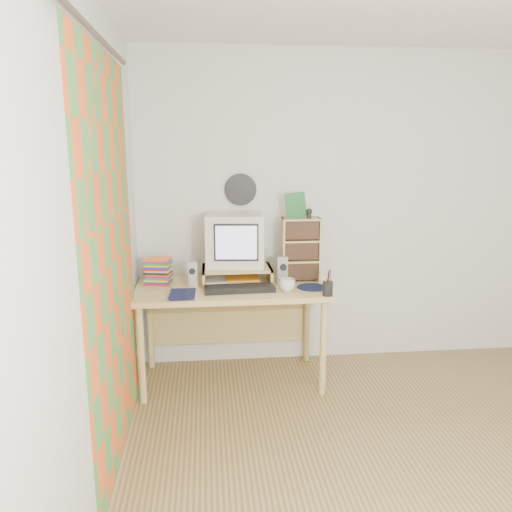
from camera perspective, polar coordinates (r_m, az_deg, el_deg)
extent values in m
plane|color=#997A48|center=(3.06, 20.47, -23.78)|extent=(3.50, 3.50, 0.00)
plane|color=white|center=(4.14, 11.22, 5.11)|extent=(3.50, 0.00, 3.50)
plane|color=white|center=(2.30, -19.34, -1.27)|extent=(0.00, 3.50, 3.50)
plane|color=#EA5721|center=(2.78, -16.14, -0.89)|extent=(0.00, 2.20, 2.20)
cylinder|color=black|center=(3.93, -1.78, 7.60)|extent=(0.25, 0.02, 0.25)
cube|color=#D5B672|center=(3.71, -2.87, -3.74)|extent=(1.40, 0.70, 0.04)
cube|color=#D5B672|center=(4.13, -3.06, -7.17)|extent=(1.33, 0.02, 0.41)
cylinder|color=#D5B672|center=(3.59, -13.00, -10.99)|extent=(0.05, 0.05, 0.71)
cylinder|color=#D5B672|center=(3.65, 7.68, -10.36)|extent=(0.05, 0.05, 0.71)
cylinder|color=#D5B672|center=(4.13, -12.02, -7.78)|extent=(0.05, 0.05, 0.71)
cylinder|color=#D5B672|center=(4.18, 5.84, -7.29)|extent=(0.05, 0.05, 0.71)
cube|color=tan|center=(3.78, -5.99, -2.22)|extent=(0.02, 0.30, 0.12)
cube|color=tan|center=(3.81, 1.55, -2.04)|extent=(0.02, 0.30, 0.12)
cube|color=tan|center=(3.78, -2.21, -1.40)|extent=(0.52, 0.30, 0.02)
cube|color=beige|center=(3.78, -2.43, 1.84)|extent=(0.45, 0.45, 0.40)
cube|color=#9D9EA1|center=(3.72, -7.28, -2.01)|extent=(0.08, 0.08, 0.18)
cube|color=#9D9EA1|center=(3.75, 3.03, -1.60)|extent=(0.08, 0.08, 0.21)
cube|color=black|center=(3.58, -1.89, -3.74)|extent=(0.51, 0.19, 0.03)
cube|color=tan|center=(3.82, 5.11, 0.76)|extent=(0.29, 0.16, 0.48)
imported|color=silver|center=(3.57, 3.58, -3.32)|extent=(0.13, 0.13, 0.09)
imported|color=#0F1339|center=(3.51, -9.86, -4.18)|extent=(0.22, 0.17, 0.04)
cylinder|color=black|center=(3.68, 6.43, -3.57)|extent=(0.25, 0.25, 0.00)
cube|color=red|center=(3.57, -3.80, -3.78)|extent=(0.08, 0.05, 0.04)
cube|color=#164E20|center=(3.76, 4.58, 5.78)|extent=(0.15, 0.04, 0.19)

